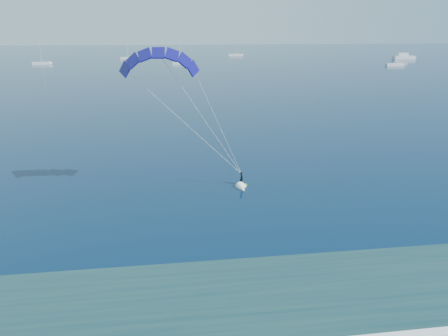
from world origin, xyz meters
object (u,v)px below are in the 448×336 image
sailboat_1 (42,63)px  kitesurfer_rig (201,116)px  motor_yacht (404,57)px  sailboat_3 (180,63)px  sailboat_5 (395,64)px  sailboat_4 (235,55)px  sailboat_2 (128,58)px

sailboat_1 → kitesurfer_rig: bearing=-69.1°
kitesurfer_rig → motor_yacht: size_ratio=1.28×
sailboat_3 → sailboat_5: (102.10, -21.65, 0.01)m
kitesurfer_rig → sailboat_3: 166.15m
motor_yacht → sailboat_5: sailboat_5 is taller
motor_yacht → sailboat_4: 101.24m
kitesurfer_rig → sailboat_4: size_ratio=1.33×
sailboat_4 → kitesurfer_rig: bearing=-99.8°
sailboat_1 → sailboat_5: size_ratio=1.04×
sailboat_2 → sailboat_4: (66.60, 21.08, 0.01)m
sailboat_2 → sailboat_3: bearing=-52.9°
motor_yacht → sailboat_4: bearing=155.9°
kitesurfer_rig → sailboat_1: bearing=110.9°
sailboat_1 → sailboat_2: (39.10, 30.44, -0.01)m
kitesurfer_rig → sailboat_4: bearing=80.2°
kitesurfer_rig → sailboat_1: (-66.57, 173.88, -7.96)m
kitesurfer_rig → sailboat_5: (103.70, 144.30, -7.96)m
kitesurfer_rig → sailboat_2: kitesurfer_rig is taller
sailboat_3 → kitesurfer_rig: bearing=-90.6°
sailboat_4 → sailboat_5: (64.56, -81.10, -0.01)m
sailboat_1 → sailboat_3: 68.62m
sailboat_2 → sailboat_3: 48.13m
sailboat_3 → sailboat_5: 104.37m
sailboat_3 → sailboat_5: bearing=-12.0°
sailboat_1 → sailboat_5: 172.81m
kitesurfer_rig → sailboat_2: (-27.46, 204.32, -7.97)m
motor_yacht → sailboat_5: size_ratio=1.11×
sailboat_1 → sailboat_4: sailboat_4 is taller
sailboat_2 → motor_yacht: bearing=-7.2°
motor_yacht → sailboat_2: 160.32m
kitesurfer_rig → sailboat_4: kitesurfer_rig is taller
sailboat_1 → sailboat_3: sailboat_1 is taller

